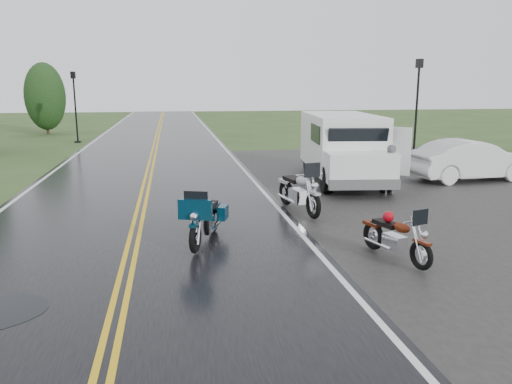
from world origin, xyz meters
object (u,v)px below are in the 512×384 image
Objects in this scene: motorcycle_silver at (314,194)px; person_at_van at (389,171)px; motorcycle_red at (422,244)px; sedan_white at (471,161)px; motorcycle_teal at (195,226)px; lamp_post_far_left at (75,107)px; lamp_post_far_right at (417,105)px; van_white at (327,156)px.

person_at_van is (3.13, 2.44, 0.09)m from motorcycle_silver.
sedan_white is at bearing 36.90° from motorcycle_red.
motorcycle_teal is at bearing 10.11° from person_at_van.
person_at_van is at bearing 54.82° from motorcycle_red.
sedan_white is 22.61m from lamp_post_far_left.
motorcycle_silver is 0.50× the size of lamp_post_far_right.
sedan_white reaches higher than motorcycle_teal.
motorcycle_silver is at bearing -65.39° from lamp_post_far_left.
lamp_post_far_right is at bearing -147.06° from person_at_van.
lamp_post_far_left is (-9.15, 19.99, 1.44)m from motorcycle_silver.
lamp_post_far_right reaches higher than motorcycle_teal.
motorcycle_silver is 0.54× the size of sedan_white.
motorcycle_teal is (-4.07, 1.66, 0.08)m from motorcycle_red.
sedan_white is at bearing -103.76° from lamp_post_far_right.
van_white is at bearing 68.19° from motorcycle_teal.
lamp_post_far_left is at bearing 123.59° from motorcycle_teal.
lamp_post_far_left reaches higher than sedan_white.
motorcycle_silver is 1.50× the size of person_at_van.
sedan_white is (10.29, 6.58, 0.10)m from motorcycle_teal.
lamp_post_far_left reaches higher than motorcycle_red.
lamp_post_far_right reaches higher than lamp_post_far_left.
lamp_post_far_left is at bearing 104.12° from motorcycle_silver.
sedan_white is at bearing 21.10° from motorcycle_silver.
person_at_van is at bearing -120.73° from lamp_post_far_right.
lamp_post_far_left reaches higher than person_at_van.
person_at_van is 21.46m from lamp_post_far_left.
lamp_post_far_left is at bearing -81.32° from person_at_van.
person_at_van is 0.37× the size of lamp_post_far_left.
lamp_post_far_left is (-12.29, 17.54, 1.35)m from person_at_van.
van_white is 1.40× the size of sedan_white.
motorcycle_teal is at bearing -123.36° from van_white.
lamp_post_far_left reaches higher than van_white.
motorcycle_red is 3.95m from motorcycle_silver.
lamp_post_far_right reaches higher than motorcycle_red.
lamp_post_far_right is (12.31, 14.81, 1.77)m from motorcycle_teal.
sedan_white is 0.93× the size of lamp_post_far_right.
motorcycle_teal reaches higher than motorcycle_red.
lamp_post_far_right is at bearing 43.48° from motorcycle_silver.
lamp_post_far_right is at bearing 57.29° from van_white.
lamp_post_far_left is (-10.11, 23.81, 1.58)m from motorcycle_red.
van_white is 3.92× the size of person_at_van.
motorcycle_teal is 0.51× the size of lamp_post_far_left.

